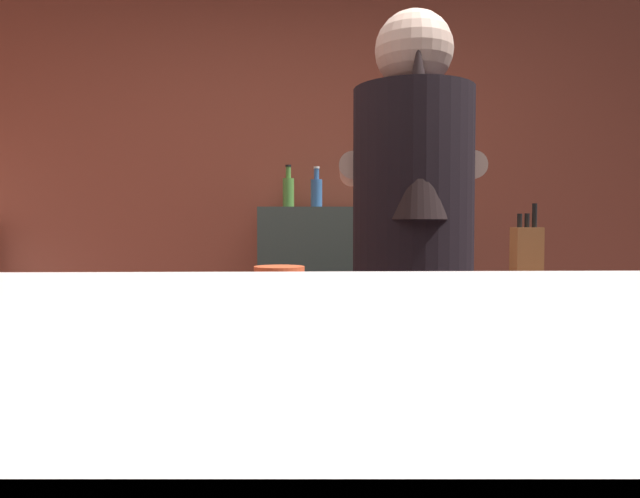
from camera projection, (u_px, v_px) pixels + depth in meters
wall_back at (300, 187)px, 3.51m from camera, size 5.20×0.10×2.70m
prep_counter at (395, 406)px, 2.11m from camera, size 2.10×0.60×0.91m
back_shelf at (342, 315)px, 3.27m from camera, size 0.94×0.36×1.22m
bartender at (411, 268)px, 1.63m from camera, size 0.44×0.52×1.72m
knife_block at (526, 253)px, 2.14m from camera, size 0.10×0.08×0.29m
mixing_bowl at (278, 273)px, 2.17m from camera, size 0.19×0.19×0.05m
chefs_knife at (468, 282)px, 2.05m from camera, size 0.24×0.08×0.01m
bottle_soy at (316, 192)px, 3.22m from camera, size 0.06×0.06×0.23m
bottle_olive_oil at (288, 191)px, 3.31m from camera, size 0.07×0.07×0.25m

